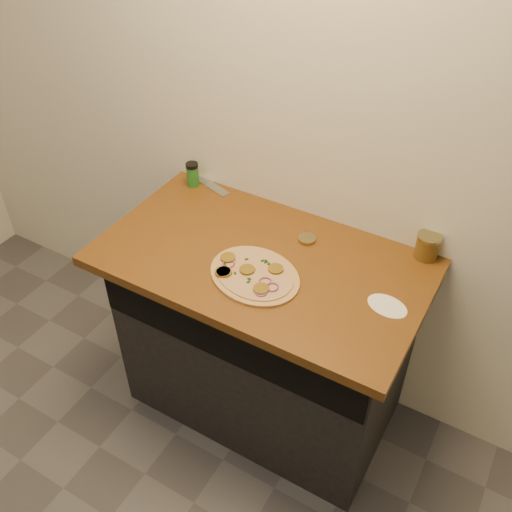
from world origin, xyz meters
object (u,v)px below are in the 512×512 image
Objects in this scene: salsa_jar at (428,246)px; spice_shaker at (193,174)px; pizza at (254,275)px; chefs_knife at (198,177)px.

spice_shaker is at bearing -178.04° from salsa_jar.
salsa_jar is at bearing 40.13° from pizza.
chefs_knife is (-0.53, 0.43, -0.00)m from pizza.
pizza is at bearing -35.81° from spice_shaker.
pizza is 1.32× the size of chefs_knife.
salsa_jar reaches higher than pizza.
salsa_jar is (1.02, -0.02, 0.04)m from chefs_knife.
spice_shaker reaches higher than salsa_jar.
pizza is at bearing -139.87° from salsa_jar.
salsa_jar is (0.48, 0.41, 0.04)m from pizza.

